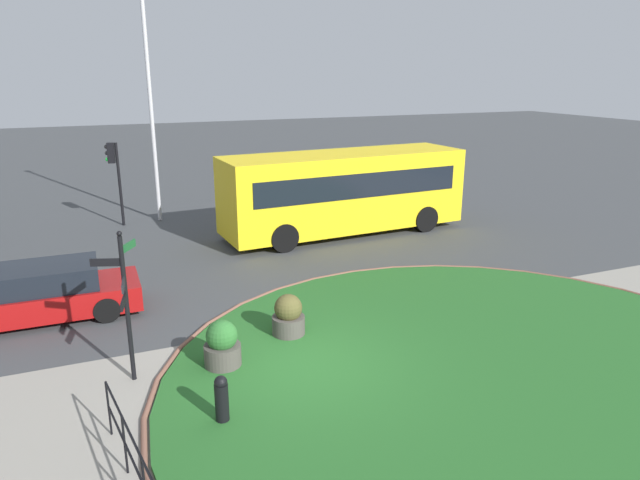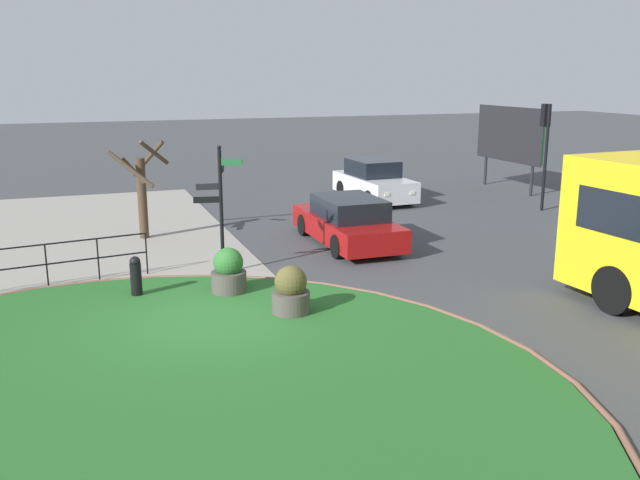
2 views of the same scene
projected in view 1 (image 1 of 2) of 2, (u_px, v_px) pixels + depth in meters
name	position (u px, v px, depth m)	size (l,w,h in m)	color
ground	(305.00, 368.00, 11.92)	(120.00, 120.00, 0.00)	#3D3F42
sidewalk_paving	(345.00, 420.00, 10.15)	(32.00, 8.00, 0.02)	gray
grass_island	(501.00, 381.00, 11.35)	(13.52, 13.52, 0.10)	#235B23
grass_kerb_ring	(501.00, 380.00, 11.35)	(13.83, 13.83, 0.11)	brown
signpost_directional	(125.00, 297.00, 10.94)	(0.88, 1.13, 3.12)	black
bollard_foreground	(222.00, 400.00, 9.89)	(0.24, 0.24, 0.96)	black
bus_yellow	(344.00, 191.00, 21.36)	(9.32, 3.12, 3.06)	yellow
car_near_lane	(46.00, 294.00, 14.18)	(4.56, 1.86, 1.38)	maroon
traffic_light_near	(114.00, 165.00, 22.20)	(0.49, 0.30, 3.30)	black
lamppost_tall	(150.00, 93.00, 22.26)	(0.32, 0.32, 9.66)	#B7B7BC
planter_near_signpost	(288.00, 318.00, 13.17)	(0.76, 0.76, 1.06)	#47423D
planter_kerbside	(222.00, 347.00, 11.76)	(0.77, 0.77, 1.09)	#47423D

